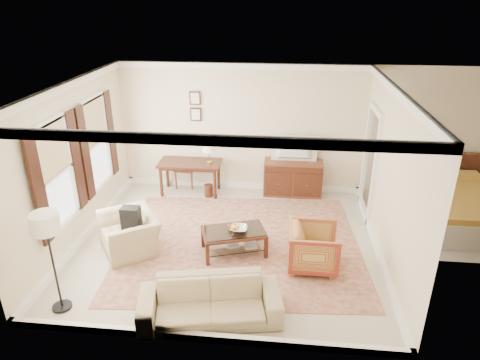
% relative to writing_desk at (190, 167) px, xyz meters
% --- Properties ---
extents(room_shell, '(5.51, 5.01, 2.91)m').
position_rel_writing_desk_xyz_m(room_shell, '(1.13, -2.05, 1.82)').
color(room_shell, beige).
rests_on(room_shell, ground).
extents(annex_bedroom, '(3.00, 2.70, 2.90)m').
position_rel_writing_desk_xyz_m(annex_bedroom, '(5.62, -0.90, -0.31)').
color(annex_bedroom, beige).
rests_on(annex_bedroom, ground).
extents(window_front, '(0.12, 1.56, 1.80)m').
position_rel_writing_desk_xyz_m(window_front, '(-1.57, -2.75, 0.90)').
color(window_front, '#CCB284').
rests_on(window_front, room_shell).
extents(window_rear, '(0.12, 1.56, 1.80)m').
position_rel_writing_desk_xyz_m(window_rear, '(-1.57, -1.15, 0.90)').
color(window_rear, '#CCB284').
rests_on(window_rear, room_shell).
extents(doorway, '(0.10, 1.12, 2.25)m').
position_rel_writing_desk_xyz_m(doorway, '(3.84, -0.55, 0.43)').
color(doorway, white).
rests_on(doorway, room_shell).
extents(rug, '(4.61, 4.04, 0.01)m').
position_rel_writing_desk_xyz_m(rug, '(1.36, -2.06, -0.64)').
color(rug, maroon).
rests_on(rug, room_shell).
extents(writing_desk, '(1.39, 0.69, 0.76)m').
position_rel_writing_desk_xyz_m(writing_desk, '(0.00, 0.00, 0.00)').
color(writing_desk, '#441F13').
rests_on(writing_desk, room_shell).
extents(desk_chair, '(0.49, 0.49, 1.05)m').
position_rel_writing_desk_xyz_m(desk_chair, '(-0.20, 0.35, -0.12)').
color(desk_chair, brown).
rests_on(desk_chair, room_shell).
extents(desk_lamp, '(0.32, 0.32, 0.50)m').
position_rel_writing_desk_xyz_m(desk_lamp, '(0.45, -0.00, 0.36)').
color(desk_lamp, silver).
rests_on(desk_lamp, writing_desk).
extents(framed_prints, '(0.25, 0.04, 0.68)m').
position_rel_writing_desk_xyz_m(framed_prints, '(0.10, 0.42, 1.29)').
color(framed_prints, '#441F13').
rests_on(framed_prints, room_shell).
extents(sideboard, '(1.30, 0.50, 0.80)m').
position_rel_writing_desk_xyz_m(sideboard, '(2.33, 0.17, -0.25)').
color(sideboard, brown).
rests_on(sideboard, room_shell).
extents(tv, '(0.97, 0.56, 0.13)m').
position_rel_writing_desk_xyz_m(tv, '(2.33, 0.15, 0.64)').
color(tv, black).
rests_on(tv, sideboard).
extents(coffee_table, '(1.23, 0.95, 0.46)m').
position_rel_writing_desk_xyz_m(coffee_table, '(1.29, -2.37, -0.30)').
color(coffee_table, '#441F13').
rests_on(coffee_table, room_shell).
extents(fruit_bowl, '(0.42, 0.42, 0.10)m').
position_rel_writing_desk_xyz_m(fruit_bowl, '(1.38, -2.38, -0.13)').
color(fruit_bowl, silver).
rests_on(fruit_bowl, coffee_table).
extents(book_a, '(0.28, 0.12, 0.38)m').
position_rel_writing_desk_xyz_m(book_a, '(1.15, -2.39, -0.47)').
color(book_a, brown).
rests_on(book_a, coffee_table).
extents(book_b, '(0.28, 0.09, 0.38)m').
position_rel_writing_desk_xyz_m(book_b, '(1.48, -2.37, -0.47)').
color(book_b, brown).
rests_on(book_b, coffee_table).
extents(striped_armchair, '(0.76, 0.81, 0.83)m').
position_rel_writing_desk_xyz_m(striped_armchair, '(2.66, -2.65, -0.23)').
color(striped_armchair, maroon).
rests_on(striped_armchair, room_shell).
extents(club_armchair, '(1.15, 1.25, 0.92)m').
position_rel_writing_desk_xyz_m(club_armchair, '(-0.57, -2.48, -0.19)').
color(club_armchair, tan).
rests_on(club_armchair, room_shell).
extents(backpack, '(0.29, 0.36, 0.40)m').
position_rel_writing_desk_xyz_m(backpack, '(-0.51, -2.48, 0.06)').
color(backpack, black).
rests_on(backpack, club_armchair).
extents(sofa, '(2.06, 0.95, 0.78)m').
position_rel_writing_desk_xyz_m(sofa, '(1.15, -4.06, -0.26)').
color(sofa, tan).
rests_on(sofa, room_shell).
extents(floor_lamp, '(0.39, 0.39, 1.57)m').
position_rel_writing_desk_xyz_m(floor_lamp, '(-1.07, -4.09, 0.67)').
color(floor_lamp, black).
rests_on(floor_lamp, room_shell).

